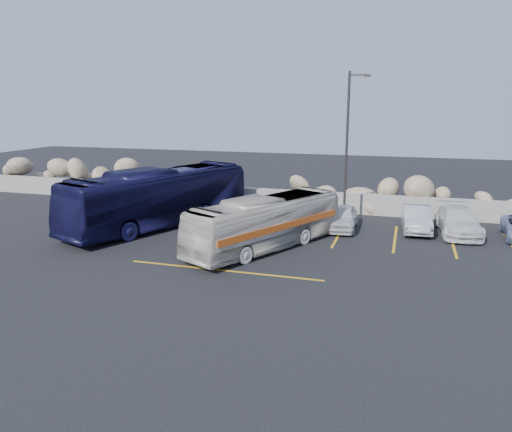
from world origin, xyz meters
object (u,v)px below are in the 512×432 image
(lamppost, at_px, (348,144))
(car_c, at_px, (458,221))
(car_a, at_px, (342,217))
(car_b, at_px, (417,219))
(tour_coach, at_px, (159,197))
(vintage_bus, at_px, (266,223))

(lamppost, height_order, car_c, lamppost)
(car_c, bearing_deg, lamppost, 168.07)
(car_a, bearing_deg, car_b, 9.98)
(car_b, bearing_deg, lamppost, 166.68)
(tour_coach, bearing_deg, lamppost, 42.40)
(lamppost, distance_m, tour_coach, 10.35)
(tour_coach, bearing_deg, car_b, 34.20)
(vintage_bus, bearing_deg, car_c, 57.67)
(lamppost, relative_size, vintage_bus, 0.94)
(car_c, bearing_deg, vintage_bus, -153.69)
(lamppost, height_order, car_a, lamppost)
(car_b, xyz_separation_m, car_c, (1.99, -0.06, 0.03))
(lamppost, distance_m, car_c, 6.79)
(car_b, bearing_deg, tour_coach, -171.09)
(car_c, bearing_deg, car_b, 173.29)
(car_b, bearing_deg, car_a, -171.88)
(car_b, height_order, car_c, car_c)
(vintage_bus, distance_m, car_c, 9.96)
(vintage_bus, relative_size, tour_coach, 0.77)
(tour_coach, relative_size, car_c, 2.45)
(lamppost, relative_size, car_c, 1.77)
(tour_coach, relative_size, car_a, 3.05)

